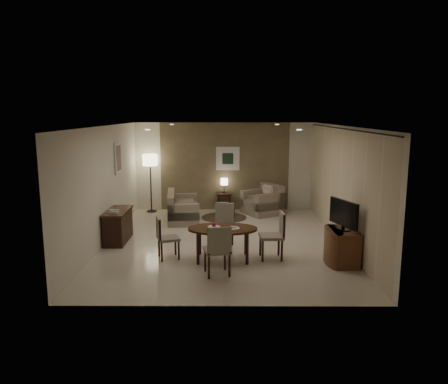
{
  "coord_description": "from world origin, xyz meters",
  "views": [
    {
      "loc": [
        0.05,
        -9.93,
        3.0
      ],
      "look_at": [
        0.0,
        0.2,
        1.15
      ],
      "focal_mm": 35.0,
      "sensor_mm": 36.0,
      "label": 1
    }
  ],
  "objects_px": {
    "console_desk": "(118,226)",
    "chair_right": "(271,236)",
    "side_table": "(224,202)",
    "tv_cabinet": "(343,247)",
    "chair_far": "(222,226)",
    "floor_lamp": "(151,183)",
    "armchair": "(262,200)",
    "dining_table": "(223,244)",
    "sofa": "(183,206)",
    "chair_left": "(169,238)",
    "chair_near": "(217,250)"
  },
  "relations": [
    {
      "from": "chair_near",
      "to": "sofa",
      "type": "height_order",
      "value": "chair_near"
    },
    {
      "from": "console_desk",
      "to": "tv_cabinet",
      "type": "bearing_deg",
      "value": -17.05
    },
    {
      "from": "chair_right",
      "to": "floor_lamp",
      "type": "xyz_separation_m",
      "value": [
        -3.22,
        4.34,
        0.39
      ]
    },
    {
      "from": "side_table",
      "to": "tv_cabinet",
      "type": "bearing_deg",
      "value": -62.99
    },
    {
      "from": "floor_lamp",
      "to": "armchair",
      "type": "bearing_deg",
      "value": -5.16
    },
    {
      "from": "tv_cabinet",
      "to": "sofa",
      "type": "height_order",
      "value": "sofa"
    },
    {
      "from": "floor_lamp",
      "to": "dining_table",
      "type": "bearing_deg",
      "value": -63.21
    },
    {
      "from": "console_desk",
      "to": "chair_right",
      "type": "height_order",
      "value": "chair_right"
    },
    {
      "from": "chair_right",
      "to": "armchair",
      "type": "distance_m",
      "value": 4.04
    },
    {
      "from": "sofa",
      "to": "tv_cabinet",
      "type": "bearing_deg",
      "value": -141.61
    },
    {
      "from": "chair_left",
      "to": "tv_cabinet",
      "type": "bearing_deg",
      "value": -112.23
    },
    {
      "from": "chair_right",
      "to": "sofa",
      "type": "distance_m",
      "value": 3.94
    },
    {
      "from": "tv_cabinet",
      "to": "armchair",
      "type": "height_order",
      "value": "armchair"
    },
    {
      "from": "chair_right",
      "to": "chair_left",
      "type": "bearing_deg",
      "value": -92.77
    },
    {
      "from": "chair_left",
      "to": "side_table",
      "type": "relative_size",
      "value": 1.56
    },
    {
      "from": "tv_cabinet",
      "to": "chair_far",
      "type": "height_order",
      "value": "chair_far"
    },
    {
      "from": "side_table",
      "to": "console_desk",
      "type": "bearing_deg",
      "value": -127.52
    },
    {
      "from": "chair_right",
      "to": "side_table",
      "type": "height_order",
      "value": "chair_right"
    },
    {
      "from": "sofa",
      "to": "armchair",
      "type": "height_order",
      "value": "armchair"
    },
    {
      "from": "console_desk",
      "to": "side_table",
      "type": "bearing_deg",
      "value": 52.48
    },
    {
      "from": "console_desk",
      "to": "chair_far",
      "type": "relative_size",
      "value": 1.23
    },
    {
      "from": "chair_right",
      "to": "side_table",
      "type": "distance_m",
      "value": 4.56
    },
    {
      "from": "console_desk",
      "to": "dining_table",
      "type": "bearing_deg",
      "value": -27.2
    },
    {
      "from": "chair_left",
      "to": "floor_lamp",
      "type": "relative_size",
      "value": 0.5
    },
    {
      "from": "chair_right",
      "to": "sofa",
      "type": "bearing_deg",
      "value": -149.44
    },
    {
      "from": "dining_table",
      "to": "floor_lamp",
      "type": "xyz_separation_m",
      "value": [
        -2.22,
        4.4,
        0.55
      ]
    },
    {
      "from": "chair_left",
      "to": "chair_far",
      "type": "bearing_deg",
      "value": -71.31
    },
    {
      "from": "chair_left",
      "to": "sofa",
      "type": "relative_size",
      "value": 0.52
    },
    {
      "from": "dining_table",
      "to": "sofa",
      "type": "xyz_separation_m",
      "value": [
        -1.15,
        3.36,
        0.06
      ]
    },
    {
      "from": "tv_cabinet",
      "to": "sofa",
      "type": "relative_size",
      "value": 0.53
    },
    {
      "from": "side_table",
      "to": "floor_lamp",
      "type": "bearing_deg",
      "value": -177.41
    },
    {
      "from": "armchair",
      "to": "floor_lamp",
      "type": "relative_size",
      "value": 0.56
    },
    {
      "from": "console_desk",
      "to": "chair_left",
      "type": "bearing_deg",
      "value": -41.8
    },
    {
      "from": "dining_table",
      "to": "side_table",
      "type": "bearing_deg",
      "value": 89.88
    },
    {
      "from": "console_desk",
      "to": "chair_left",
      "type": "height_order",
      "value": "chair_left"
    },
    {
      "from": "tv_cabinet",
      "to": "chair_right",
      "type": "distance_m",
      "value": 1.45
    },
    {
      "from": "chair_far",
      "to": "chair_left",
      "type": "relative_size",
      "value": 1.11
    },
    {
      "from": "dining_table",
      "to": "sofa",
      "type": "bearing_deg",
      "value": 108.85
    },
    {
      "from": "chair_far",
      "to": "side_table",
      "type": "distance_m",
      "value": 3.64
    },
    {
      "from": "chair_left",
      "to": "armchair",
      "type": "bearing_deg",
      "value": -46.78
    },
    {
      "from": "console_desk",
      "to": "chair_right",
      "type": "relative_size",
      "value": 1.22
    },
    {
      "from": "chair_far",
      "to": "side_table",
      "type": "height_order",
      "value": "chair_far"
    },
    {
      "from": "console_desk",
      "to": "side_table",
      "type": "height_order",
      "value": "console_desk"
    },
    {
      "from": "console_desk",
      "to": "armchair",
      "type": "bearing_deg",
      "value": 38.05
    },
    {
      "from": "console_desk",
      "to": "dining_table",
      "type": "height_order",
      "value": "console_desk"
    },
    {
      "from": "tv_cabinet",
      "to": "chair_near",
      "type": "xyz_separation_m",
      "value": [
        -2.52,
        -0.62,
        0.13
      ]
    },
    {
      "from": "chair_left",
      "to": "chair_near",
      "type": "bearing_deg",
      "value": -149.11
    },
    {
      "from": "chair_near",
      "to": "chair_left",
      "type": "distance_m",
      "value": 1.38
    },
    {
      "from": "chair_left",
      "to": "side_table",
      "type": "xyz_separation_m",
      "value": [
        1.13,
        4.43,
        -0.16
      ]
    },
    {
      "from": "chair_left",
      "to": "sofa",
      "type": "height_order",
      "value": "chair_left"
    }
  ]
}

